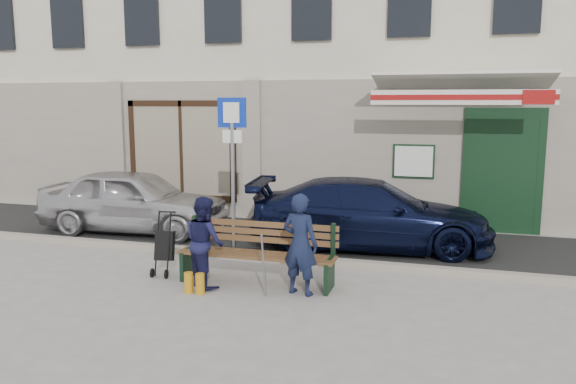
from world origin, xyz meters
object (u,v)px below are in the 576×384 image
at_px(stroller, 164,247).
at_px(woman, 205,242).
at_px(man, 300,244).
at_px(bench, 254,254).
at_px(car_navy, 370,214).
at_px(car_silver, 134,200).
at_px(parking_sign, 232,150).

bearing_deg(stroller, woman, -31.68).
bearing_deg(man, bench, -5.92).
xyz_separation_m(car_navy, bench, (-1.38, -2.59, -0.19)).
relative_size(car_navy, stroller, 4.47).
height_order(car_silver, parking_sign, parking_sign).
relative_size(car_silver, bench, 1.64).
bearing_deg(car_silver, bench, -127.93).
xyz_separation_m(car_silver, bench, (3.57, -2.51, -0.21)).
distance_m(bench, woman, 0.76).
height_order(car_navy, stroller, car_navy).
relative_size(parking_sign, stroller, 2.79).
bearing_deg(parking_sign, car_navy, 23.81).
bearing_deg(car_silver, stroller, -143.21).
xyz_separation_m(woman, stroller, (-0.85, 0.33, -0.23)).
height_order(bench, man, man).
distance_m(car_navy, parking_sign, 2.83).
bearing_deg(bench, parking_sign, 121.95).
relative_size(car_silver, woman, 2.92).
xyz_separation_m(parking_sign, man, (1.70, -1.72, -1.15)).
relative_size(man, woman, 1.08).
xyz_separation_m(car_silver, stroller, (2.06, -2.49, -0.23)).
bearing_deg(man, car_silver, -19.82).
height_order(bench, stroller, stroller).
height_order(car_navy, woman, woman).
bearing_deg(parking_sign, car_silver, 155.52).
distance_m(parking_sign, stroller, 2.12).
relative_size(bench, stroller, 2.40).
distance_m(car_silver, parking_sign, 3.11).
relative_size(bench, woman, 1.78).
xyz_separation_m(man, stroller, (-2.30, 0.28, -0.29)).
bearing_deg(woman, car_navy, -85.45).
distance_m(bench, man, 0.88).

